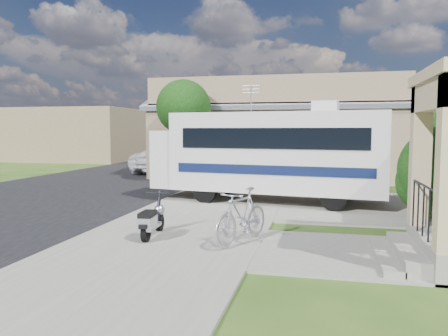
% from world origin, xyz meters
% --- Properties ---
extents(ground, '(120.00, 120.00, 0.00)m').
position_xyz_m(ground, '(0.00, 0.00, 0.00)').
color(ground, '#213C10').
extents(street_slab, '(9.00, 80.00, 0.02)m').
position_xyz_m(street_slab, '(-7.50, 10.00, 0.01)').
color(street_slab, black).
rests_on(street_slab, ground).
extents(sidewalk_slab, '(4.00, 80.00, 0.06)m').
position_xyz_m(sidewalk_slab, '(-1.00, 10.00, 0.03)').
color(sidewalk_slab, slate).
rests_on(sidewalk_slab, ground).
extents(driveway_slab, '(7.00, 6.00, 0.05)m').
position_xyz_m(driveway_slab, '(1.50, 4.50, 0.03)').
color(driveway_slab, slate).
rests_on(driveway_slab, ground).
extents(walk_slab, '(4.00, 3.00, 0.05)m').
position_xyz_m(walk_slab, '(3.00, -1.00, 0.03)').
color(walk_slab, slate).
rests_on(walk_slab, ground).
extents(warehouse, '(12.50, 8.40, 5.04)m').
position_xyz_m(warehouse, '(0.00, 13.97, 1.99)').
color(warehouse, brown).
rests_on(warehouse, ground).
extents(distant_bldg_far, '(10.00, 8.00, 4.00)m').
position_xyz_m(distant_bldg_far, '(-17.00, 22.00, 2.00)').
color(distant_bldg_far, brown).
rests_on(distant_bldg_far, ground).
extents(distant_bldg_near, '(8.00, 7.00, 3.20)m').
position_xyz_m(distant_bldg_near, '(-15.00, 34.00, 1.60)').
color(distant_bldg_near, brown).
rests_on(distant_bldg_near, ground).
extents(street_tree_a, '(2.44, 2.40, 4.58)m').
position_xyz_m(street_tree_a, '(-3.70, 9.05, 3.25)').
color(street_tree_a, black).
rests_on(street_tree_a, ground).
extents(street_tree_b, '(2.44, 2.40, 4.73)m').
position_xyz_m(street_tree_b, '(-3.70, 19.05, 3.39)').
color(street_tree_b, black).
rests_on(street_tree_b, ground).
extents(street_tree_c, '(2.44, 2.40, 4.42)m').
position_xyz_m(street_tree_c, '(-3.70, 28.05, 3.10)').
color(street_tree_c, black).
rests_on(street_tree_c, ground).
extents(motorhome, '(7.70, 3.30, 3.83)m').
position_xyz_m(motorhome, '(0.55, 4.69, 1.64)').
color(motorhome, '#B9B8B5').
rests_on(motorhome, ground).
extents(shrub, '(2.37, 2.26, 2.90)m').
position_xyz_m(shrub, '(5.14, 1.97, 1.49)').
color(shrub, black).
rests_on(shrub, ground).
extents(scooter, '(0.49, 1.41, 0.93)m').
position_xyz_m(scooter, '(-1.36, -0.77, 0.42)').
color(scooter, black).
rests_on(scooter, ground).
extents(bicycle, '(1.19, 1.92, 1.12)m').
position_xyz_m(bicycle, '(0.62, -0.79, 0.56)').
color(bicycle, '#B0B2B9').
rests_on(bicycle, ground).
extents(pickup_truck, '(3.55, 5.88, 1.53)m').
position_xyz_m(pickup_truck, '(-5.91, 13.57, 0.76)').
color(pickup_truck, silver).
rests_on(pickup_truck, ground).
extents(van, '(3.65, 6.49, 1.77)m').
position_xyz_m(van, '(-6.66, 19.45, 0.89)').
color(van, silver).
rests_on(van, ground).
extents(garden_hose, '(0.43, 0.43, 0.19)m').
position_xyz_m(garden_hose, '(3.83, -0.12, 0.10)').
color(garden_hose, '#14652C').
rests_on(garden_hose, ground).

